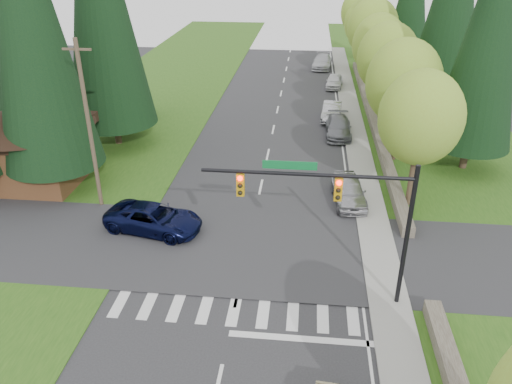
% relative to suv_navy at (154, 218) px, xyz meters
% --- Properties ---
extents(ground, '(120.00, 120.00, 0.00)m').
position_rel_suv_navy_xyz_m(ground, '(5.39, -9.47, -0.75)').
color(ground, '#28282B').
rests_on(ground, ground).
extents(grass_east, '(14.00, 110.00, 0.06)m').
position_rel_suv_navy_xyz_m(grass_east, '(18.39, 10.53, -0.72)').
color(grass_east, '#275115').
rests_on(grass_east, ground).
extents(grass_west, '(14.00, 110.00, 0.06)m').
position_rel_suv_navy_xyz_m(grass_west, '(-7.61, 10.53, -0.72)').
color(grass_west, '#275115').
rests_on(grass_west, ground).
extents(cross_street, '(120.00, 8.00, 0.10)m').
position_rel_suv_navy_xyz_m(cross_street, '(5.39, -1.47, -0.75)').
color(cross_street, '#28282B').
rests_on(cross_street, ground).
extents(sidewalk_east, '(1.80, 80.00, 0.13)m').
position_rel_suv_navy_xyz_m(sidewalk_east, '(12.29, 12.53, -0.69)').
color(sidewalk_east, gray).
rests_on(sidewalk_east, ground).
extents(curb_east, '(0.20, 80.00, 0.13)m').
position_rel_suv_navy_xyz_m(curb_east, '(11.44, 12.53, -0.69)').
color(curb_east, gray).
rests_on(curb_east, ground).
extents(stone_wall_north, '(0.70, 40.00, 0.70)m').
position_rel_suv_navy_xyz_m(stone_wall_north, '(13.99, 20.53, -0.40)').
color(stone_wall_north, '#4C4438').
rests_on(stone_wall_north, ground).
extents(traffic_signal, '(8.70, 0.37, 6.80)m').
position_rel_suv_navy_xyz_m(traffic_signal, '(9.76, -4.97, 4.23)').
color(traffic_signal, black).
rests_on(traffic_signal, ground).
extents(brown_building, '(8.40, 8.40, 5.40)m').
position_rel_suv_navy_xyz_m(brown_building, '(-9.61, 5.53, 2.38)').
color(brown_building, '#4C2D19').
rests_on(brown_building, ground).
extents(utility_pole, '(1.60, 0.24, 10.00)m').
position_rel_suv_navy_xyz_m(utility_pole, '(-4.11, 2.53, 4.39)').
color(utility_pole, '#473828').
rests_on(utility_pole, ground).
extents(decid_tree_0, '(4.80, 4.80, 8.37)m').
position_rel_suv_navy_xyz_m(decid_tree_0, '(14.59, 4.53, 4.84)').
color(decid_tree_0, '#38281C').
rests_on(decid_tree_0, ground).
extents(decid_tree_1, '(5.20, 5.20, 8.80)m').
position_rel_suv_navy_xyz_m(decid_tree_1, '(14.69, 11.53, 5.04)').
color(decid_tree_1, '#38281C').
rests_on(decid_tree_1, ground).
extents(decid_tree_2, '(5.00, 5.00, 8.82)m').
position_rel_suv_navy_xyz_m(decid_tree_2, '(14.49, 18.53, 5.17)').
color(decid_tree_2, '#38281C').
rests_on(decid_tree_2, ground).
extents(decid_tree_3, '(5.00, 5.00, 8.55)m').
position_rel_suv_navy_xyz_m(decid_tree_3, '(14.59, 25.53, 4.91)').
color(decid_tree_3, '#38281C').
rests_on(decid_tree_3, ground).
extents(decid_tree_4, '(5.40, 5.40, 9.18)m').
position_rel_suv_navy_xyz_m(decid_tree_4, '(14.69, 32.53, 5.31)').
color(decid_tree_4, '#38281C').
rests_on(decid_tree_4, ground).
extents(decid_tree_5, '(4.80, 4.80, 8.30)m').
position_rel_suv_navy_xyz_m(decid_tree_5, '(14.49, 39.53, 4.78)').
color(decid_tree_5, '#38281C').
rests_on(decid_tree_5, ground).
extents(decid_tree_6, '(5.20, 5.20, 8.86)m').
position_rel_suv_navy_xyz_m(decid_tree_6, '(14.59, 46.53, 5.11)').
color(decid_tree_6, '#38281C').
rests_on(decid_tree_6, ground).
extents(conifer_w_a, '(6.12, 6.12, 19.80)m').
position_rel_suv_navy_xyz_m(conifer_w_a, '(-7.61, 4.53, 10.04)').
color(conifer_w_a, '#38281C').
rests_on(conifer_w_a, ground).
extents(conifer_w_b, '(5.44, 5.44, 17.80)m').
position_rel_suv_navy_xyz_m(conifer_w_b, '(-10.61, 8.53, 9.04)').
color(conifer_w_b, '#38281C').
rests_on(conifer_w_b, ground).
extents(conifer_e_a, '(5.44, 5.44, 17.80)m').
position_rel_suv_navy_xyz_m(conifer_e_a, '(19.39, 10.53, 9.04)').
color(conifer_e_a, '#38281C').
rests_on(conifer_e_a, ground).
extents(suv_navy, '(5.83, 3.57, 1.51)m').
position_rel_suv_navy_xyz_m(suv_navy, '(0.00, 0.00, 0.00)').
color(suv_navy, black).
rests_on(suv_navy, ground).
extents(parked_car_a, '(2.25, 4.75, 1.57)m').
position_rel_suv_navy_xyz_m(parked_car_a, '(10.99, 4.54, 0.03)').
color(parked_car_a, '#A6A5AA').
rests_on(parked_car_a, ground).
extents(parked_car_b, '(2.05, 5.02, 1.46)m').
position_rel_suv_navy_xyz_m(parked_car_b, '(10.84, 16.17, -0.03)').
color(parked_car_b, slate).
rests_on(parked_car_b, ground).
extents(parked_car_c, '(2.02, 4.60, 1.47)m').
position_rel_suv_navy_xyz_m(parked_car_c, '(10.39, 20.29, -0.02)').
color(parked_car_c, '#B0B0B5').
rests_on(parked_car_c, ground).
extents(parked_car_d, '(2.08, 4.27, 1.41)m').
position_rel_suv_navy_xyz_m(parked_car_d, '(10.99, 30.93, -0.05)').
color(parked_car_d, silver).
rests_on(parked_car_d, ground).
extents(parked_car_e, '(2.69, 5.60, 1.57)m').
position_rel_suv_navy_xyz_m(parked_car_e, '(9.80, 39.92, 0.03)').
color(parked_car_e, '#B3B4B9').
rests_on(parked_car_e, ground).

